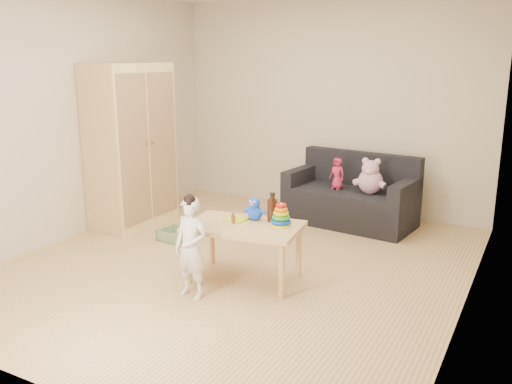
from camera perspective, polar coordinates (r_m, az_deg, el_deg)
The scene contains 13 objects.
room at distance 4.83m, azimuth -1.95°, elevation 6.93°, with size 4.50×4.50×4.50m.
wardrobe at distance 6.35m, azimuth -13.01°, elevation 4.79°, with size 0.51×1.02×1.83m, color #E9CC80.
sofa at distance 6.39m, azimuth 9.80°, elevation -1.54°, with size 1.45×0.73×0.41m, color black.
play_table at distance 4.72m, azimuth -1.25°, elevation -6.37°, with size 0.96×0.61×0.51m, color tan.
storage_bin at distance 5.83m, azimuth -8.25°, elevation -4.51°, with size 0.37×0.28×0.11m, color gray, non-canonical shape.
toddler at distance 4.38m, azimuth -6.85°, elevation -5.99°, with size 0.30×0.20×0.81m, color silver.
pink_bear at distance 6.17m, azimuth 11.96°, elevation 1.39°, with size 0.30×0.25×0.34m, color #D29BB3, non-canonical shape.
doll at distance 6.31m, azimuth 8.55°, elevation 1.90°, with size 0.18×0.12×0.36m, color #BC234C.
ring_stacker at distance 4.58m, azimuth 2.65°, elevation -2.64°, with size 0.17×0.17×0.20m.
brown_bottle at distance 4.69m, azimuth 1.73°, elevation -1.84°, with size 0.09×0.09×0.25m.
blue_plush at distance 4.74m, azimuth -0.12°, elevation -1.73°, with size 0.17×0.14×0.21m, color #1C55FF, non-canonical shape.
wooden_figure at distance 4.65m, azimuth -2.41°, elevation -2.76°, with size 0.04×0.03×0.10m, color brown, non-canonical shape.
yellow_book at distance 4.76m, azimuth -2.09°, elevation -2.88°, with size 0.18×0.18×0.01m, color #D5E418.
Camera 1 is at (2.43, -4.14, 1.90)m, focal length 38.00 mm.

